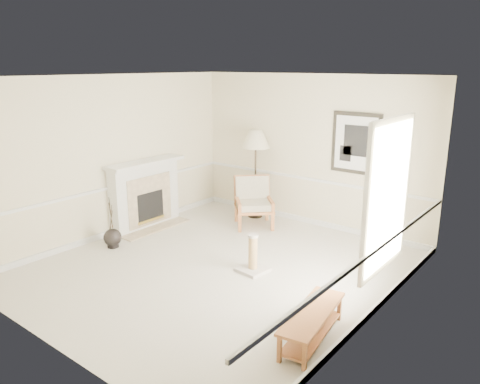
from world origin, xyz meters
name	(u,v)px	position (x,y,z in m)	size (l,w,h in m)	color
ground	(217,267)	(0.00, 0.00, 0.00)	(5.50, 5.50, 0.00)	silver
room	(226,150)	(0.14, 0.08, 1.87)	(5.04, 5.54, 2.92)	beige
fireplace	(145,195)	(-2.34, 0.60, 0.64)	(0.64, 1.64, 1.31)	white
floor_vase	(113,238)	(-1.97, -0.48, 0.17)	(0.31, 0.31, 0.91)	black
armchair	(253,199)	(-0.78, 1.99, 0.51)	(1.04, 1.04, 0.95)	#A75E35
floor_lamp	(256,141)	(-1.04, 2.40, 1.58)	(0.70, 0.70, 1.81)	black
bench	(312,321)	(2.15, -0.82, 0.24)	(0.56, 1.29, 0.36)	#A75E35
scratching_post	(253,260)	(0.52, 0.24, 0.19)	(0.46, 0.46, 0.60)	beige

